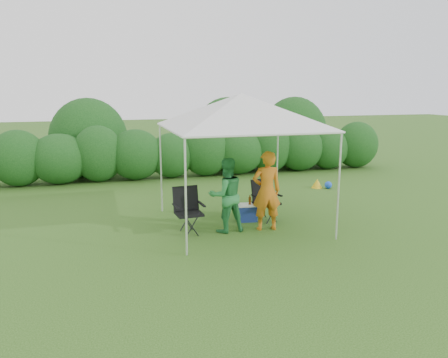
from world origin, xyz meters
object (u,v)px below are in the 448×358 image
object	(u,v)px
canopy	(241,111)
chair_right	(265,197)
man	(267,191)
chair_left	(188,207)
cooler	(247,212)
woman	(226,195)

from	to	relation	value
canopy	chair_right	xyz separation A→B (m)	(0.63, 0.16, -1.94)
chair_right	man	xyz separation A→B (m)	(-0.23, -0.69, 0.32)
chair_left	man	xyz separation A→B (m)	(1.62, -0.29, 0.30)
cooler	woman	bearing A→B (deg)	-131.63
chair_left	cooler	world-z (taller)	chair_left
man	chair_right	bearing A→B (deg)	-103.04
chair_left	canopy	bearing A→B (deg)	7.31
canopy	man	distance (m)	1.76
canopy	cooler	world-z (taller)	canopy
canopy	man	size ratio (longest dim) A/B	1.85
chair_right	woman	size ratio (longest dim) A/B	0.59
chair_left	cooler	xyz separation A→B (m)	(1.43, 0.41, -0.35)
canopy	chair_right	distance (m)	2.05
chair_left	man	world-z (taller)	man
woman	cooler	xyz separation A→B (m)	(0.65, 0.58, -0.58)
cooler	chair_left	bearing A→B (deg)	-157.21
chair_right	woman	xyz separation A→B (m)	(-1.07, -0.57, 0.26)
canopy	cooler	size ratio (longest dim) A/B	6.33
woman	cooler	distance (m)	1.05
canopy	chair_left	distance (m)	2.29
chair_left	cooler	bearing A→B (deg)	12.15
man	chair_left	bearing A→B (deg)	-4.49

